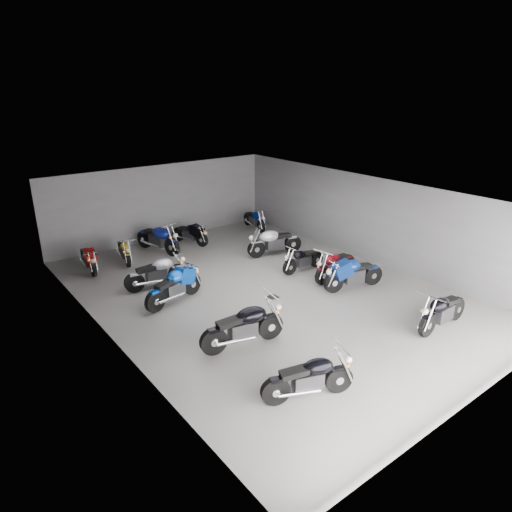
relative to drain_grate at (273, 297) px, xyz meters
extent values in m
plane|color=gray|center=(0.00, 0.50, -0.01)|extent=(14.00, 14.00, 0.00)
cube|color=slate|center=(0.00, 7.50, 1.59)|extent=(10.00, 0.10, 3.20)
cube|color=slate|center=(-5.00, 0.50, 1.59)|extent=(0.10, 14.00, 3.20)
cube|color=slate|center=(5.00, 0.50, 1.59)|extent=(0.10, 14.00, 3.20)
cube|color=black|center=(0.00, 0.50, 3.21)|extent=(10.00, 14.00, 0.04)
cube|color=black|center=(0.00, 0.00, 0.00)|extent=(0.32, 0.32, 0.01)
cylinder|color=black|center=(-1.90, -4.53, 0.31)|extent=(0.64, 0.35, 0.64)
cylinder|color=black|center=(-3.25, -4.01, 0.31)|extent=(0.65, 0.37, 0.64)
cube|color=#2D2D30|center=(-2.58, -4.27, 0.41)|extent=(0.71, 0.51, 0.40)
ellipsoid|color=black|center=(-2.37, -4.35, 0.73)|extent=(0.78, 0.62, 0.36)
cube|color=black|center=(-2.87, -4.16, 0.69)|extent=(0.67, 0.48, 0.18)
cylinder|color=black|center=(-1.65, -1.88, 0.35)|extent=(0.73, 0.26, 0.71)
cylinder|color=black|center=(-3.24, -1.61, 0.35)|extent=(0.73, 0.29, 0.71)
cube|color=#2D2D30|center=(-2.45, -1.75, 0.46)|extent=(0.77, 0.45, 0.44)
ellipsoid|color=black|center=(-2.21, -1.79, 0.82)|extent=(0.82, 0.57, 0.40)
cube|color=black|center=(-2.80, -1.69, 0.77)|extent=(0.72, 0.42, 0.20)
cylinder|color=black|center=(-1.90, 1.77, 0.33)|extent=(0.69, 0.32, 0.68)
cylinder|color=black|center=(-3.39, 1.36, 0.33)|extent=(0.70, 0.34, 0.68)
cube|color=#2D2D30|center=(-2.65, 1.57, 0.44)|extent=(0.75, 0.49, 0.43)
ellipsoid|color=#0A42B0|center=(-2.42, 1.63, 0.78)|extent=(0.81, 0.60, 0.38)
cube|color=black|center=(-2.97, 1.48, 0.74)|extent=(0.70, 0.46, 0.19)
cylinder|color=black|center=(-1.82, 2.86, 0.32)|extent=(0.67, 0.21, 0.66)
cylinder|color=black|center=(-3.31, 3.02, 0.32)|extent=(0.67, 0.23, 0.66)
cube|color=#2D2D30|center=(-2.56, 2.94, 0.43)|extent=(0.70, 0.38, 0.41)
ellipsoid|color=silver|center=(-2.34, 2.92, 0.76)|extent=(0.74, 0.49, 0.37)
cube|color=black|center=(-2.89, 2.98, 0.72)|extent=(0.66, 0.36, 0.19)
cylinder|color=black|center=(1.73, -4.34, 0.32)|extent=(0.66, 0.15, 0.66)
cylinder|color=black|center=(3.22, -4.30, 0.32)|extent=(0.66, 0.17, 0.66)
cube|color=#2D2D30|center=(2.48, -4.32, 0.42)|extent=(0.67, 0.32, 0.41)
ellipsoid|color=black|center=(2.25, -4.32, 0.75)|extent=(0.71, 0.43, 0.37)
cube|color=black|center=(2.80, -4.31, 0.71)|extent=(0.63, 0.30, 0.19)
cylinder|color=black|center=(1.78, -0.91, 0.33)|extent=(0.69, 0.29, 0.68)
cylinder|color=black|center=(3.27, -1.27, 0.33)|extent=(0.70, 0.31, 0.68)
cube|color=#2D2D30|center=(2.53, -1.09, 0.44)|extent=(0.74, 0.47, 0.42)
ellipsoid|color=navy|center=(2.30, -1.04, 0.78)|extent=(0.80, 0.58, 0.38)
cube|color=black|center=(2.85, -1.17, 0.74)|extent=(0.70, 0.44, 0.19)
cylinder|color=black|center=(1.96, -0.23, 0.32)|extent=(0.66, 0.21, 0.65)
cylinder|color=black|center=(3.41, -0.05, 0.32)|extent=(0.66, 0.23, 0.65)
cube|color=#2D2D30|center=(2.68, -0.14, 0.42)|extent=(0.69, 0.38, 0.40)
ellipsoid|color=maroon|center=(2.46, -0.17, 0.74)|extent=(0.73, 0.49, 0.36)
cube|color=black|center=(3.00, -0.10, 0.70)|extent=(0.65, 0.36, 0.18)
cylinder|color=black|center=(1.63, 1.05, 0.28)|extent=(0.57, 0.12, 0.57)
cylinder|color=black|center=(2.91, 1.03, 0.28)|extent=(0.57, 0.14, 0.57)
cube|color=#2D2D30|center=(2.27, 1.04, 0.37)|extent=(0.58, 0.27, 0.35)
ellipsoid|color=black|center=(2.08, 1.04, 0.65)|extent=(0.61, 0.36, 0.32)
cube|color=black|center=(2.55, 1.04, 0.61)|extent=(0.54, 0.26, 0.16)
cylinder|color=black|center=(1.73, 3.11, 0.34)|extent=(0.71, 0.30, 0.70)
cylinder|color=black|center=(3.27, 2.75, 0.34)|extent=(0.72, 0.32, 0.70)
cube|color=#2D2D30|center=(2.50, 2.93, 0.45)|extent=(0.77, 0.48, 0.44)
ellipsoid|color=silver|center=(2.27, 2.99, 0.80)|extent=(0.83, 0.60, 0.39)
cube|color=black|center=(2.84, 2.85, 0.76)|extent=(0.72, 0.45, 0.20)
cylinder|color=black|center=(-3.91, 5.14, 0.29)|extent=(0.18, 0.60, 0.59)
cylinder|color=black|center=(-3.79, 6.47, 0.29)|extent=(0.19, 0.60, 0.59)
cube|color=#2D2D30|center=(-3.85, 5.81, 0.38)|extent=(0.33, 0.62, 0.37)
ellipsoid|color=#9E110E|center=(-3.87, 5.61, 0.68)|extent=(0.43, 0.66, 0.33)
cube|color=black|center=(-3.82, 6.10, 0.64)|extent=(0.31, 0.58, 0.17)
cylinder|color=black|center=(-2.61, 5.22, 0.28)|extent=(0.23, 0.59, 0.57)
cylinder|color=black|center=(-2.35, 6.50, 0.28)|extent=(0.25, 0.59, 0.57)
cube|color=#2D2D30|center=(-2.48, 5.86, 0.37)|extent=(0.38, 0.63, 0.36)
ellipsoid|color=gold|center=(-2.52, 5.67, 0.66)|extent=(0.48, 0.67, 0.32)
cube|color=black|center=(-2.42, 6.14, 0.62)|extent=(0.36, 0.59, 0.16)
cylinder|color=black|center=(-0.76, 5.28, 0.36)|extent=(0.33, 0.74, 0.72)
cylinder|color=black|center=(-1.19, 6.86, 0.36)|extent=(0.35, 0.74, 0.72)
cube|color=#2D2D30|center=(-0.98, 6.07, 0.47)|extent=(0.52, 0.80, 0.45)
ellipsoid|color=navy|center=(-0.91, 5.83, 0.83)|extent=(0.64, 0.86, 0.41)
cube|color=black|center=(-1.07, 6.42, 0.79)|extent=(0.49, 0.75, 0.21)
cylinder|color=black|center=(0.74, 5.52, 0.28)|extent=(0.30, 0.59, 0.58)
cylinder|color=black|center=(0.31, 6.77, 0.28)|extent=(0.32, 0.59, 0.58)
cube|color=#2D2D30|center=(0.53, 6.14, 0.38)|extent=(0.45, 0.65, 0.36)
ellipsoid|color=black|center=(0.59, 5.96, 0.67)|extent=(0.54, 0.70, 0.33)
cube|color=black|center=(0.43, 6.42, 0.63)|extent=(0.42, 0.61, 0.17)
cylinder|color=black|center=(3.86, 5.53, 0.29)|extent=(0.22, 0.61, 0.60)
cylinder|color=black|center=(4.10, 6.86, 0.29)|extent=(0.24, 0.61, 0.60)
cube|color=#2D2D30|center=(3.98, 6.19, 0.39)|extent=(0.38, 0.65, 0.37)
ellipsoid|color=#052A98|center=(3.94, 5.99, 0.68)|extent=(0.48, 0.69, 0.34)
cube|color=black|center=(4.03, 6.49, 0.65)|extent=(0.36, 0.61, 0.17)
camera|label=1|loc=(-8.39, -10.04, 6.30)|focal=32.00mm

